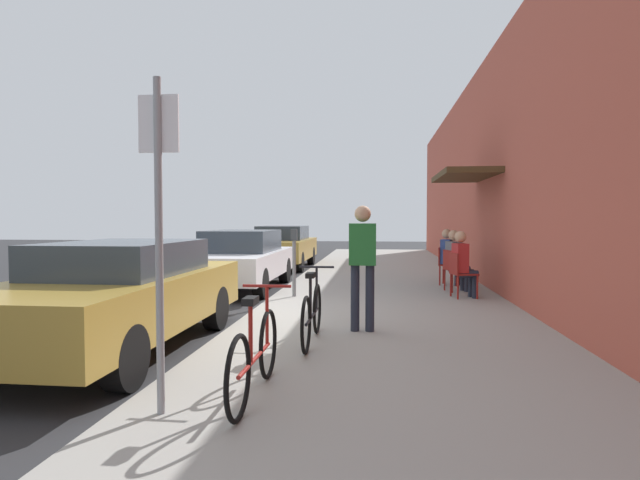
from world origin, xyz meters
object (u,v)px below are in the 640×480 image
Objects in this scene: bicycle_1 at (312,314)px; seated_patron_2 at (449,255)px; parked_car_1 at (241,259)px; seated_patron_1 at (456,258)px; parking_meter at (294,257)px; cafe_chair_1 at (453,268)px; cafe_chair_2 at (446,263)px; parked_car_2 at (282,246)px; bicycle_0 at (255,355)px; seated_patron_0 at (463,262)px; street_sign at (159,219)px; cafe_chair_0 at (460,272)px; pedestrian_standing at (363,258)px; parked_car_0 at (119,294)px.

seated_patron_2 is (2.44, 5.84, 0.34)m from bicycle_1.
seated_patron_1 is at bearing -8.16° from parked_car_1.
parking_meter reaches higher than cafe_chair_1.
parking_meter is 3.81m from bicycle_1.
bicycle_1 is 6.32m from cafe_chair_2.
parked_car_2 is at bearing 129.11° from seated_patron_1.
seated_patron_0 is (2.67, 5.84, 0.34)m from bicycle_0.
street_sign is at bearing -79.17° from parked_car_1.
parked_car_2 is 2.57× the size of bicycle_1.
seated_patron_0 reaches higher than cafe_chair_1.
parked_car_1 is at bearing 171.54° from cafe_chair_1.
cafe_chair_0 is at bearing -168.08° from seated_patron_0.
parked_car_2 reaches higher than cafe_chair_0.
pedestrian_standing is at bearing -109.83° from seated_patron_2.
parked_car_2 is 5.06× the size of cafe_chair_0.
bicycle_1 is (0.24, 1.95, 0.00)m from bicycle_0.
cafe_chair_0 is 1.98m from cafe_chair_2.
cafe_chair_2 is (4.76, 0.40, -0.09)m from parked_car_1.
seated_patron_1 is at bearing 45.89° from parked_car_0.
parked_car_2 is 5.06× the size of cafe_chair_2.
parked_car_0 is 2.57× the size of bicycle_1.
bicycle_1 reaches higher than cafe_chair_0.
pedestrian_standing is at bearing -120.20° from seated_patron_0.
parked_car_0 is at bearing -139.38° from cafe_chair_0.
cafe_chair_0 is at bearing 40.62° from parked_car_0.
seated_patron_1 is (2.67, 6.71, 0.34)m from bicycle_0.
seated_patron_0 is at bearing 3.38° from parking_meter.
parked_car_1 is at bearing 100.83° from street_sign.
seated_patron_2 is (4.82, -4.86, 0.08)m from parked_car_2.
bicycle_0 is at bearing -111.72° from seated_patron_1.
seated_patron_2 reaches higher than cafe_chair_0.
pedestrian_standing reaches higher than cafe_chair_1.
pedestrian_standing is (1.43, -2.97, 0.23)m from parking_meter.
seated_patron_0 is (0.06, 0.01, 0.19)m from cafe_chair_0.
bicycle_1 is 1.01× the size of pedestrian_standing.
street_sign is at bearing -83.46° from parked_car_2.
parked_car_1 is 4.81m from cafe_chair_1.
parking_meter reaches higher than seated_patron_0.
bicycle_0 is at bearing -83.99° from parking_meter.
pedestrian_standing reaches higher than parking_meter.
bicycle_1 is at bearing -122.05° from seated_patron_0.
seated_patron_1 is (0.06, 0.89, 0.19)m from cafe_chair_0.
parking_meter is 6.13m from street_sign.
parked_car_2 is at bearing 134.77° from seated_patron_2.
bicycle_0 is at bearing -111.34° from cafe_chair_1.
seated_patron_0 is 1.48× the size of cafe_chair_2.
parked_car_2 is (0.00, 5.24, 0.02)m from parked_car_1.
parked_car_1 is 3.41× the size of seated_patron_1.
seated_patron_1 is at bearing 86.18° from cafe_chair_0.
parked_car_2 is at bearing 90.00° from parked_car_0.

